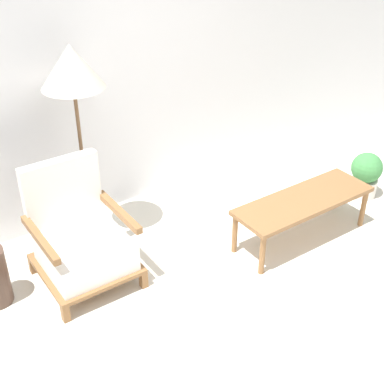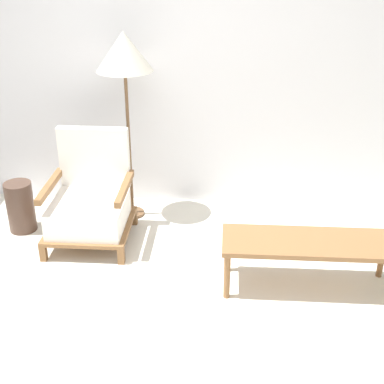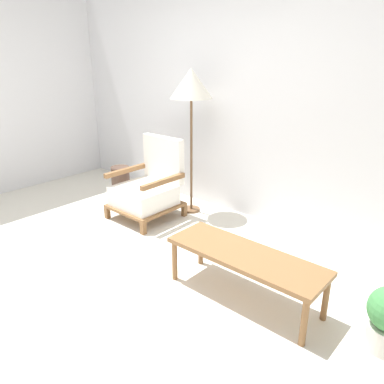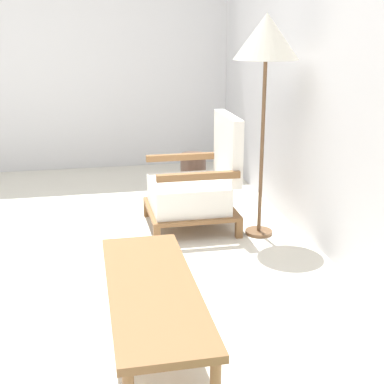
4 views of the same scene
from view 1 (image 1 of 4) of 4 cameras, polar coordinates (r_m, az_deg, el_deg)
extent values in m
plane|color=silver|center=(3.59, 6.82, -15.79)|extent=(14.00, 14.00, 0.00)
cube|color=silver|center=(4.36, -10.09, 13.86)|extent=(8.00, 0.06, 2.70)
cube|color=brown|center=(3.77, -13.34, -12.47)|extent=(0.05, 0.05, 0.13)
cube|color=brown|center=(3.94, -5.18, -9.29)|extent=(0.05, 0.05, 0.13)
cube|color=brown|center=(4.23, -16.63, -7.48)|extent=(0.05, 0.05, 0.13)
cube|color=brown|center=(4.38, -9.25, -4.87)|extent=(0.05, 0.05, 0.13)
cube|color=brown|center=(4.01, -11.23, -7.51)|extent=(0.65, 0.67, 0.03)
cube|color=white|center=(3.92, -11.29, -6.29)|extent=(0.57, 0.57, 0.21)
cube|color=white|center=(3.97, -13.71, 0.14)|extent=(0.57, 0.08, 0.50)
cube|color=brown|center=(3.73, -15.91, -4.85)|extent=(0.05, 0.61, 0.05)
cube|color=brown|center=(3.91, -7.81, -2.07)|extent=(0.05, 0.61, 0.05)
cylinder|color=brown|center=(4.53, -10.66, -4.52)|extent=(0.21, 0.21, 0.03)
cylinder|color=brown|center=(4.19, -11.51, 2.68)|extent=(0.03, 0.03, 1.27)
cone|color=#B2AD9E|center=(3.88, -12.75, 12.95)|extent=(0.46, 0.46, 0.31)
cube|color=brown|center=(4.33, 11.84, -0.90)|extent=(1.20, 0.41, 0.04)
cylinder|color=brown|center=(4.01, 7.50, -6.65)|extent=(0.04, 0.04, 0.34)
cylinder|color=brown|center=(4.72, 17.80, -1.64)|extent=(0.04, 0.04, 0.34)
cylinder|color=brown|center=(4.20, 4.58, -4.43)|extent=(0.04, 0.04, 0.34)
cylinder|color=brown|center=(4.89, 14.91, 0.05)|extent=(0.04, 0.04, 0.34)
cylinder|color=beige|center=(5.20, 17.79, 0.49)|extent=(0.24, 0.24, 0.17)
sphere|color=#3D7F42|center=(5.11, 18.16, 2.47)|extent=(0.28, 0.28, 0.28)
camera|label=2|loc=(2.32, 72.33, 0.85)|focal=50.00mm
camera|label=3|loc=(4.17, 48.96, 8.56)|focal=35.00mm
camera|label=4|loc=(5.54, 32.28, 15.33)|focal=50.00mm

